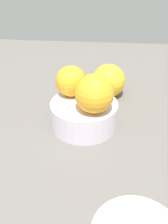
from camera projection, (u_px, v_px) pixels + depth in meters
ground_plane at (84, 129)px, 52.12cm from camera, size 110.00×110.00×2.00cm
fruit_bowl at (84, 115)px, 50.21cm from camera, size 13.26×13.26×5.26cm
orange_in_bowl_0 at (94, 94)px, 44.46cm from camera, size 7.14×7.14×7.14cm
orange_in_bowl_1 at (71, 81)px, 49.77cm from camera, size 6.18×6.18×6.18cm
orange_loose_0 at (109, 81)px, 59.80cm from camera, size 7.95×7.95×7.95cm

